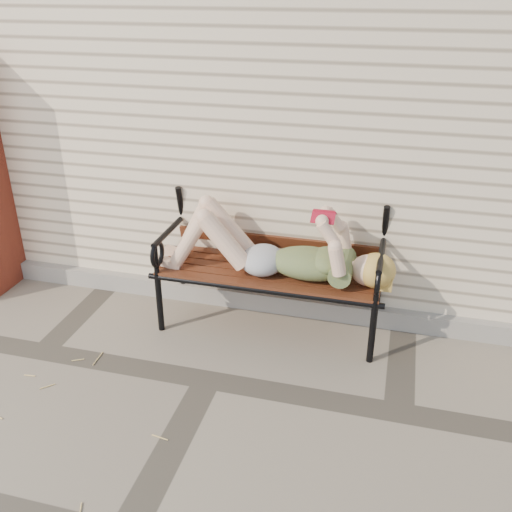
# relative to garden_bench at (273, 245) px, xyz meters

# --- Properties ---
(ground) EXTENTS (80.00, 80.00, 0.00)m
(ground) POSITION_rel_garden_bench_xyz_m (-0.25, -0.84, -0.65)
(ground) COLOR gray
(ground) RESTS_ON ground
(house_wall) EXTENTS (8.00, 4.00, 3.00)m
(house_wall) POSITION_rel_garden_bench_xyz_m (-0.25, 2.16, 0.85)
(house_wall) COLOR beige
(house_wall) RESTS_ON ground
(foundation_strip) EXTENTS (8.00, 0.10, 0.15)m
(foundation_strip) POSITION_rel_garden_bench_xyz_m (-0.25, 0.13, -0.57)
(foundation_strip) COLOR gray
(foundation_strip) RESTS_ON ground
(garden_bench) EXTENTS (1.78, 0.71, 1.15)m
(garden_bench) POSITION_rel_garden_bench_xyz_m (0.00, 0.00, 0.00)
(garden_bench) COLOR black
(garden_bench) RESTS_ON ground
(reading_woman) EXTENTS (1.68, 0.38, 0.53)m
(reading_woman) POSITION_rel_garden_bench_xyz_m (0.01, -0.14, 0.04)
(reading_woman) COLOR #0A354B
(reading_woman) RESTS_ON ground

